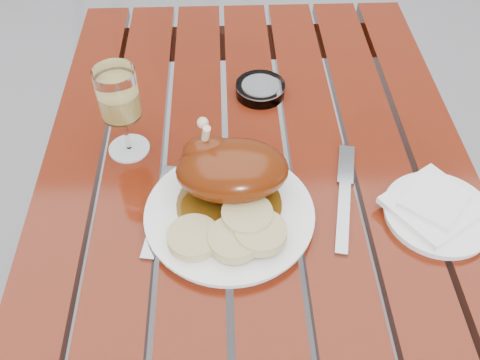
% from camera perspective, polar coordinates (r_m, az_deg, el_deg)
% --- Properties ---
extents(ground, '(60.00, 60.00, 0.00)m').
position_cam_1_polar(ground, '(1.60, 1.24, -18.06)').
color(ground, slate).
rests_on(ground, ground).
extents(table, '(0.80, 1.20, 0.75)m').
position_cam_1_polar(table, '(1.27, 1.51, -11.06)').
color(table, maroon).
rests_on(table, ground).
extents(dinner_plate, '(0.37, 0.37, 0.02)m').
position_cam_1_polar(dinner_plate, '(0.90, -1.13, -3.75)').
color(dinner_plate, white).
rests_on(dinner_plate, table).
extents(roast_duck, '(0.19, 0.18, 0.14)m').
position_cam_1_polar(roast_duck, '(0.89, -1.24, 1.13)').
color(roast_duck, '#563409').
rests_on(roast_duck, dinner_plate).
extents(bread_dumplings, '(0.19, 0.12, 0.03)m').
position_cam_1_polar(bread_dumplings, '(0.85, -0.65, -5.47)').
color(bread_dumplings, tan).
rests_on(bread_dumplings, dinner_plate).
extents(wine_glass, '(0.10, 0.10, 0.18)m').
position_cam_1_polar(wine_glass, '(0.98, -12.50, 7.02)').
color(wine_glass, '#E2C667').
rests_on(wine_glass, table).
extents(side_plate, '(0.19, 0.19, 0.01)m').
position_cam_1_polar(side_plate, '(0.96, 20.38, -3.43)').
color(side_plate, white).
rests_on(side_plate, table).
extents(napkin, '(0.18, 0.18, 0.01)m').
position_cam_1_polar(napkin, '(0.96, 19.86, -2.49)').
color(napkin, white).
rests_on(napkin, side_plate).
extents(ashtray, '(0.12, 0.12, 0.03)m').
position_cam_1_polar(ashtray, '(1.14, 2.18, 9.65)').
color(ashtray, '#B2B7BC').
rests_on(ashtray, table).
extents(fork, '(0.05, 0.19, 0.01)m').
position_cam_1_polar(fork, '(0.92, -8.51, -3.58)').
color(fork, gray).
rests_on(fork, table).
extents(knife, '(0.06, 0.21, 0.01)m').
position_cam_1_polar(knife, '(0.94, 11.02, -2.52)').
color(knife, gray).
rests_on(knife, table).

